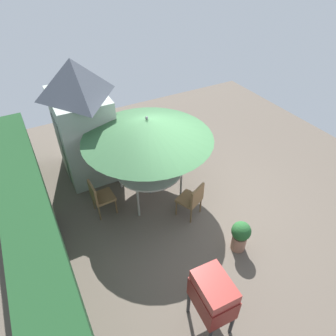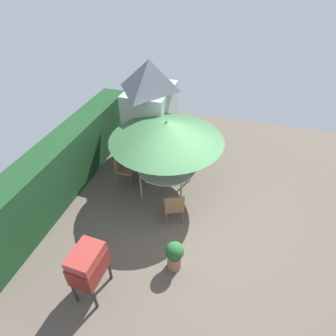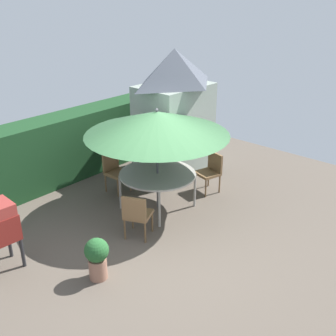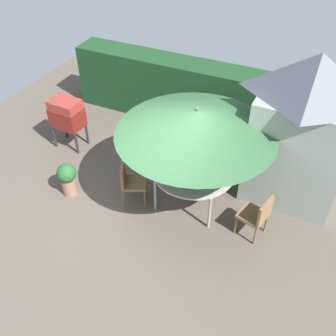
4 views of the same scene
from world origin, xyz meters
name	(u,v)px [view 1 (image 1 of 4)]	position (x,y,z in m)	size (l,w,h in m)	color
ground_plane	(194,200)	(0.00, 0.00, 0.00)	(11.00, 11.00, 0.00)	brown
hedge_backdrop	(36,234)	(0.00, 3.50, 0.79)	(6.87, 0.79, 1.58)	#193D1E
garden_shed	(82,119)	(2.43, 1.83, 1.55)	(1.84, 1.36, 3.03)	gray
patio_table	(149,170)	(0.74, 0.83, 0.75)	(1.58, 1.58, 0.79)	#B2ADA3
patio_umbrella	(147,129)	(0.74, 0.83, 1.87)	(2.89, 2.89, 2.17)	#4C4C51
bbq_grill	(213,295)	(-2.55, 1.34, 0.85)	(0.73, 0.54, 1.20)	maroon
chair_near_shed	(192,199)	(-0.37, 0.32, 0.52)	(0.61, 0.61, 0.90)	olive
chair_far_side	(140,145)	(2.11, 0.46, 0.52)	(0.57, 0.56, 0.90)	olive
chair_toward_hedge	(99,196)	(0.69, 2.10, 0.52)	(0.48, 0.48, 0.90)	olive
potted_plant_by_shed	(240,235)	(-1.61, -0.04, 0.41)	(0.39, 0.39, 0.72)	#936651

